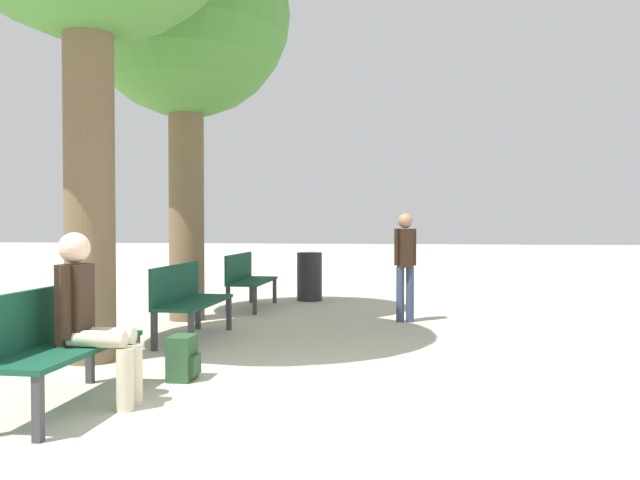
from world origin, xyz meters
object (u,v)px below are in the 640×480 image
Objects in this scene: trash_bin at (309,277)px; backpack at (183,358)px; person_seated at (90,314)px; tree_row_1 at (186,17)px; pedestrian_near at (405,260)px; bench_row_2 at (247,276)px; bench_row_1 at (187,296)px; bench_row_0 at (56,339)px.

backpack is at bearing -92.04° from trash_bin.
backpack is (0.42, 0.88, -0.52)m from person_seated.
tree_row_1 is 4.77m from pedestrian_near.
pedestrian_near is at bearing -22.98° from bench_row_2.
backpack is at bearing -70.94° from bench_row_1.
bench_row_0 is at bearing -90.00° from bench_row_1.
trash_bin is at bearing 82.77° from bench_row_0.
backpack is (0.66, 0.95, -0.33)m from bench_row_0.
trash_bin reaches higher than backpack.
tree_row_1 is at bearing 97.22° from bench_row_0.
person_seated reaches higher than bench_row_2.
bench_row_1 is 0.26× the size of tree_row_1.
tree_row_1 reaches higher than bench_row_0.
bench_row_0 is 2.87m from bench_row_1.
pedestrian_near is (1.97, 3.67, 0.70)m from backpack.
person_seated reaches higher than backpack.
bench_row_0 and bench_row_2 have the same top height.
trash_bin is (1.43, 2.52, -3.99)m from tree_row_1.
backpack is 4.23m from pedestrian_near.
bench_row_0 is 3.85× the size of backpack.
tree_row_1 is 6.82× the size of trash_bin.
person_seated is at bearing -117.68° from pedestrian_near.
person_seated is (0.25, -5.68, 0.19)m from bench_row_2.
person_seated is 1.11m from backpack.
person_seated reaches higher than trash_bin.
tree_row_1 reaches higher than bench_row_1.
tree_row_1 is 4.94m from trash_bin.
bench_row_1 is at bearing -69.85° from tree_row_1.
bench_row_0 reaches higher than trash_bin.
bench_row_1 and bench_row_2 have the same top height.
bench_row_1 is 1.15× the size of person_seated.
bench_row_0 is 1.00× the size of bench_row_2.
bench_row_1 is 4.13m from trash_bin.
bench_row_1 is at bearing -90.00° from bench_row_2.
backpack is (0.66, -4.79, -0.33)m from bench_row_2.
tree_row_1 is at bearing -119.58° from trash_bin.
pedestrian_near is at bearing 62.32° from person_seated.
bench_row_1 is 3.19m from pedestrian_near.
pedestrian_near is (2.64, -1.12, 0.37)m from bench_row_2.
person_seated is at bearing 14.83° from bench_row_0.
bench_row_1 is 2.06m from backpack.
bench_row_1 is at bearing 90.00° from bench_row_0.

